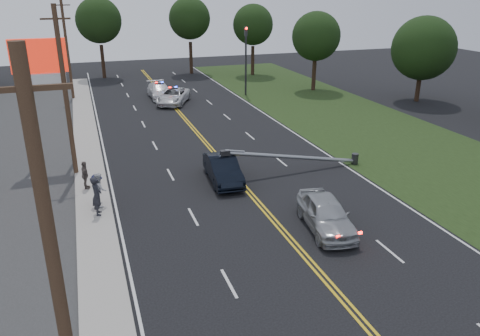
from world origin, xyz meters
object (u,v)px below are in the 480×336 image
object	(u,v)px
fallen_streetlight	(301,157)
bystander_b	(99,189)
waiting_sedan	(326,214)
utility_pole_mid	(65,93)
bystander_a	(97,196)
pylon_sign	(41,73)
bystander_c	(97,190)
crashed_sedan	(223,169)
utility_pole_far	(67,49)
emergency_a	(173,96)
traffic_signal	(246,55)
emergency_b	(160,91)
bystander_d	(85,175)
utility_pole_near	(58,290)

from	to	relation	value
fallen_streetlight	bystander_b	xyz separation A→B (m)	(-12.20, -1.33, 0.11)
waiting_sedan	bystander_b	bearing A→B (deg)	158.25
fallen_streetlight	utility_pole_mid	size ratio (longest dim) A/B	0.94
bystander_a	waiting_sedan	bearing A→B (deg)	-113.04
pylon_sign	utility_pole_mid	bearing A→B (deg)	-56.98
bystander_c	crashed_sedan	bearing A→B (deg)	-73.15
utility_pole_mid	utility_pole_far	bearing A→B (deg)	90.00
emergency_a	bystander_b	world-z (taller)	bystander_b
traffic_signal	bystander_b	xyz separation A→B (m)	(-16.32, -23.33, -3.18)
traffic_signal	fallen_streetlight	world-z (taller)	traffic_signal
utility_pole_far	waiting_sedan	xyz separation A→B (m)	(11.20, -33.24, -4.29)
waiting_sedan	bystander_a	bearing A→B (deg)	163.26
bystander_b	emergency_b	bearing A→B (deg)	-21.74
traffic_signal	crashed_sedan	world-z (taller)	traffic_signal
traffic_signal	bystander_b	bearing A→B (deg)	-124.97
utility_pole_mid	emergency_b	world-z (taller)	utility_pole_mid
emergency_b	bystander_b	world-z (taller)	bystander_b
bystander_c	bystander_d	distance (m)	2.46
traffic_signal	fallen_streetlight	size ratio (longest dim) A/B	0.75
emergency_b	bystander_a	distance (m)	26.99
fallen_streetlight	utility_pole_mid	distance (m)	14.58
utility_pole_far	bystander_d	world-z (taller)	utility_pole_far
fallen_streetlight	waiting_sedan	world-z (taller)	fallen_streetlight
fallen_streetlight	utility_pole_mid	xyz separation A→B (m)	(-13.39, 4.00, 4.17)
bystander_d	crashed_sedan	bearing A→B (deg)	-88.67
emergency_b	bystander_c	xyz separation A→B (m)	(-7.49, -24.76, 0.21)
traffic_signal	bystander_a	bearing A→B (deg)	-124.08
utility_pole_far	waiting_sedan	world-z (taller)	utility_pole_far
utility_pole_mid	bystander_a	distance (m)	7.57
fallen_streetlight	utility_pole_far	xyz separation A→B (m)	(-13.39, 26.00, 4.17)
emergency_b	utility_pole_far	bearing A→B (deg)	163.46
waiting_sedan	emergency_a	bearing A→B (deg)	102.43
pylon_sign	bystander_a	bearing A→B (deg)	-74.58
emergency_b	bystander_c	distance (m)	25.87
pylon_sign	bystander_c	bearing A→B (deg)	-71.77
bystander_b	bystander_d	xyz separation A→B (m)	(-0.65, 2.51, -0.09)
crashed_sedan	bystander_a	distance (m)	7.65
crashed_sedan	bystander_b	size ratio (longest dim) A/B	2.56
pylon_sign	utility_pole_near	bearing A→B (deg)	-86.62
traffic_signal	utility_pole_near	bearing A→B (deg)	-114.73
utility_pole_near	waiting_sedan	xyz separation A→B (m)	(11.20, 8.76, -4.29)
utility_pole_mid	bystander_d	world-z (taller)	utility_pole_mid
waiting_sedan	emergency_a	distance (m)	27.92
pylon_sign	bystander_d	bearing A→B (deg)	-69.19
fallen_streetlight	utility_pole_near	xyz separation A→B (m)	(-13.39, -16.00, 4.17)
fallen_streetlight	bystander_b	bearing A→B (deg)	-173.76
fallen_streetlight	emergency_b	world-z (taller)	fallen_streetlight
utility_pole_near	waiting_sedan	bearing A→B (deg)	38.02
utility_pole_far	bystander_a	size ratio (longest dim) A/B	4.97
pylon_sign	utility_pole_far	size ratio (longest dim) A/B	0.80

